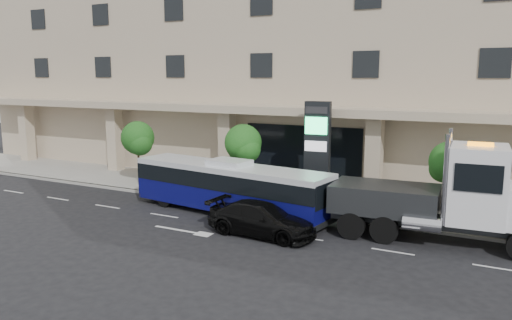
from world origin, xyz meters
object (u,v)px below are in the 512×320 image
(city_bus, at_px, (229,186))
(signage_pylon, at_px, (317,152))
(tow_truck, at_px, (452,198))
(black_sedan, at_px, (262,219))

(city_bus, relative_size, signage_pylon, 2.05)
(tow_truck, bearing_deg, city_bus, 178.16)
(city_bus, relative_size, black_sedan, 2.25)
(signage_pylon, bearing_deg, city_bus, -136.32)
(signage_pylon, bearing_deg, tow_truck, -30.95)
(black_sedan, distance_m, signage_pylon, 6.88)
(tow_truck, xyz_separation_m, black_sedan, (-7.91, -2.80, -1.29))
(city_bus, xyz_separation_m, black_sedan, (3.19, -2.49, -0.73))
(tow_truck, relative_size, signage_pylon, 1.90)
(black_sedan, bearing_deg, signage_pylon, 1.00)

